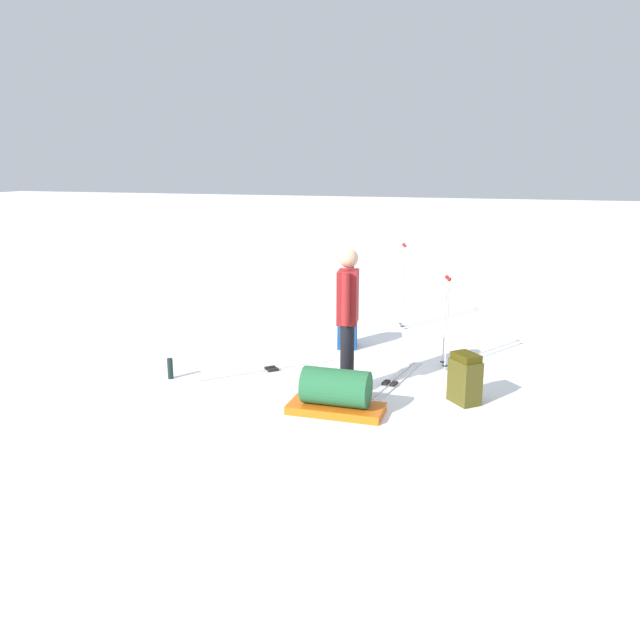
{
  "coord_description": "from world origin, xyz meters",
  "views": [
    {
      "loc": [
        -7.38,
        -2.25,
        2.64
      ],
      "look_at": [
        0.0,
        0.0,
        0.7
      ],
      "focal_mm": 35.75,
      "sensor_mm": 36.0,
      "label": 1
    }
  ],
  "objects_px": {
    "ski_poles_planted_near": "(446,318)",
    "ski_pair_near": "(390,385)",
    "ski_pair_far": "(272,370)",
    "backpack_bright": "(347,325)",
    "ski_poles_planted_far": "(403,282)",
    "thermos_bottle": "(170,369)",
    "backpack_large_dark": "(465,379)",
    "gear_sled": "(336,393)",
    "skier_standing": "(348,314)"
  },
  "relations": [
    {
      "from": "ski_poles_planted_near",
      "to": "ski_pair_near",
      "type": "bearing_deg",
      "value": 147.99
    },
    {
      "from": "ski_pair_far",
      "to": "ski_poles_planted_near",
      "type": "distance_m",
      "value": 2.34
    },
    {
      "from": "backpack_bright",
      "to": "ski_poles_planted_far",
      "type": "xyz_separation_m",
      "value": [
        1.28,
        -0.57,
        0.43
      ]
    },
    {
      "from": "thermos_bottle",
      "to": "backpack_bright",
      "type": "bearing_deg",
      "value": -41.76
    },
    {
      "from": "backpack_large_dark",
      "to": "ski_poles_planted_far",
      "type": "relative_size",
      "value": 0.42
    },
    {
      "from": "ski_pair_near",
      "to": "ski_pair_far",
      "type": "bearing_deg",
      "value": 86.49
    },
    {
      "from": "ski_pair_near",
      "to": "ski_poles_planted_far",
      "type": "xyz_separation_m",
      "value": [
        2.73,
        0.33,
        0.75
      ]
    },
    {
      "from": "ski_pair_far",
      "to": "thermos_bottle",
      "type": "distance_m",
      "value": 1.27
    },
    {
      "from": "ski_pair_far",
      "to": "ski_pair_near",
      "type": "bearing_deg",
      "value": -93.51
    },
    {
      "from": "ski_pair_near",
      "to": "ski_pair_far",
      "type": "relative_size",
      "value": 1.31
    },
    {
      "from": "backpack_large_dark",
      "to": "gear_sled",
      "type": "bearing_deg",
      "value": 118.45
    },
    {
      "from": "skier_standing",
      "to": "ski_pair_near",
      "type": "height_order",
      "value": "skier_standing"
    },
    {
      "from": "thermos_bottle",
      "to": "ski_pair_near",
      "type": "bearing_deg",
      "value": -78.79
    },
    {
      "from": "backpack_bright",
      "to": "ski_poles_planted_near",
      "type": "xyz_separation_m",
      "value": [
        -0.57,
        -1.45,
        0.36
      ]
    },
    {
      "from": "ski_poles_planted_near",
      "to": "ski_poles_planted_far",
      "type": "relative_size",
      "value": 0.89
    },
    {
      "from": "ski_pair_near",
      "to": "ski_poles_planted_near",
      "type": "distance_m",
      "value": 1.23
    },
    {
      "from": "backpack_bright",
      "to": "thermos_bottle",
      "type": "xyz_separation_m",
      "value": [
        -1.97,
        1.76,
        -0.2
      ]
    },
    {
      "from": "ski_pair_near",
      "to": "backpack_large_dark",
      "type": "bearing_deg",
      "value": -108.09
    },
    {
      "from": "skier_standing",
      "to": "ski_pair_near",
      "type": "bearing_deg",
      "value": -47.51
    },
    {
      "from": "skier_standing",
      "to": "backpack_bright",
      "type": "height_order",
      "value": "skier_standing"
    },
    {
      "from": "gear_sled",
      "to": "skier_standing",
      "type": "bearing_deg",
      "value": 3.2
    },
    {
      "from": "ski_poles_planted_far",
      "to": "ski_poles_planted_near",
      "type": "bearing_deg",
      "value": -154.71
    },
    {
      "from": "skier_standing",
      "to": "ski_poles_planted_near",
      "type": "relative_size",
      "value": 1.39
    },
    {
      "from": "backpack_bright",
      "to": "gear_sled",
      "type": "xyz_separation_m",
      "value": [
        -2.44,
        -0.5,
        -0.1
      ]
    },
    {
      "from": "backpack_bright",
      "to": "thermos_bottle",
      "type": "distance_m",
      "value": 2.65
    },
    {
      "from": "skier_standing",
      "to": "gear_sled",
      "type": "height_order",
      "value": "skier_standing"
    },
    {
      "from": "ski_poles_planted_far",
      "to": "thermos_bottle",
      "type": "distance_m",
      "value": 4.05
    },
    {
      "from": "ski_pair_far",
      "to": "ski_poles_planted_near",
      "type": "relative_size",
      "value": 1.24
    },
    {
      "from": "backpack_bright",
      "to": "skier_standing",
      "type": "bearing_deg",
      "value": -165.62
    },
    {
      "from": "ski_pair_far",
      "to": "backpack_bright",
      "type": "relative_size",
      "value": 2.28
    },
    {
      "from": "backpack_large_dark",
      "to": "ski_poles_planted_near",
      "type": "relative_size",
      "value": 0.47
    },
    {
      "from": "ski_poles_planted_far",
      "to": "skier_standing",
      "type": "bearing_deg",
      "value": 178.11
    },
    {
      "from": "ski_poles_planted_near",
      "to": "gear_sled",
      "type": "distance_m",
      "value": 2.14
    },
    {
      "from": "backpack_large_dark",
      "to": "backpack_bright",
      "type": "height_order",
      "value": "backpack_bright"
    },
    {
      "from": "backpack_bright",
      "to": "ski_poles_planted_far",
      "type": "relative_size",
      "value": 0.48
    },
    {
      "from": "backpack_large_dark",
      "to": "ski_poles_planted_far",
      "type": "xyz_separation_m",
      "value": [
        3.02,
        1.22,
        0.48
      ]
    },
    {
      "from": "ski_poles_planted_far",
      "to": "gear_sled",
      "type": "xyz_separation_m",
      "value": [
        -3.72,
        0.07,
        -0.54
      ]
    },
    {
      "from": "skier_standing",
      "to": "backpack_large_dark",
      "type": "height_order",
      "value": "skier_standing"
    },
    {
      "from": "ski_pair_near",
      "to": "gear_sled",
      "type": "relative_size",
      "value": 1.93
    },
    {
      "from": "skier_standing",
      "to": "ski_pair_near",
      "type": "xyz_separation_m",
      "value": [
        0.4,
        -0.43,
        -0.94
      ]
    },
    {
      "from": "ski_pair_near",
      "to": "thermos_bottle",
      "type": "height_order",
      "value": "thermos_bottle"
    },
    {
      "from": "backpack_large_dark",
      "to": "backpack_bright",
      "type": "relative_size",
      "value": 0.86
    },
    {
      "from": "ski_pair_far",
      "to": "gear_sled",
      "type": "height_order",
      "value": "gear_sled"
    },
    {
      "from": "backpack_large_dark",
      "to": "skier_standing",
      "type": "bearing_deg",
      "value": 94.46
    },
    {
      "from": "skier_standing",
      "to": "backpack_bright",
      "type": "bearing_deg",
      "value": 14.38
    },
    {
      "from": "ski_pair_near",
      "to": "gear_sled",
      "type": "bearing_deg",
      "value": 158.12
    },
    {
      "from": "skier_standing",
      "to": "ski_pair_far",
      "type": "bearing_deg",
      "value": 66.46
    },
    {
      "from": "skier_standing",
      "to": "ski_poles_planted_far",
      "type": "xyz_separation_m",
      "value": [
        3.12,
        -0.1,
        -0.19
      ]
    },
    {
      "from": "gear_sled",
      "to": "ski_pair_far",
      "type": "bearing_deg",
      "value": 46.85
    },
    {
      "from": "skier_standing",
      "to": "backpack_large_dark",
      "type": "distance_m",
      "value": 1.49
    }
  ]
}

